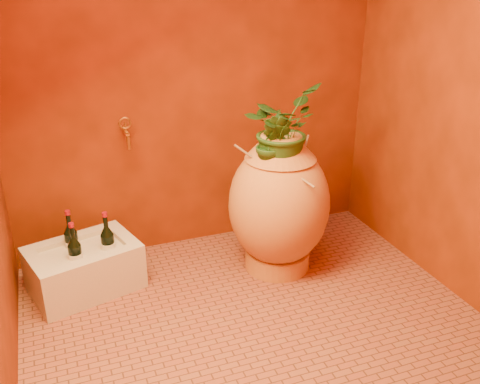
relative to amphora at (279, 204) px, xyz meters
name	(u,v)px	position (x,y,z in m)	size (l,w,h in m)	color
floor	(251,315)	(-0.36, -0.44, -0.46)	(2.50, 2.50, 0.00)	brown
wall_back	(195,65)	(-0.36, 0.56, 0.79)	(2.50, 0.02, 2.50)	#4E1A04
wall_right	(461,82)	(0.89, -0.44, 0.79)	(0.02, 2.00, 2.50)	#4E1A04
amphora	(279,204)	(0.00, 0.00, 0.00)	(0.84, 0.84, 0.92)	#B67033
stone_basin	(85,269)	(-1.21, 0.18, -0.32)	(0.72, 0.59, 0.29)	beige
wine_bottle_a	(72,243)	(-1.26, 0.26, -0.17)	(0.08, 0.08, 0.34)	black
wine_bottle_b	(108,245)	(-1.06, 0.16, -0.17)	(0.08, 0.08, 0.34)	black
wine_bottle_c	(75,255)	(-1.26, 0.11, -0.18)	(0.08, 0.08, 0.33)	black
wall_tap	(126,131)	(-0.85, 0.47, 0.44)	(0.08, 0.17, 0.19)	#A57226
plant_main	(281,128)	(-0.01, -0.02, 0.51)	(0.45, 0.39, 0.50)	#1F4418
plant_side	(273,144)	(-0.08, -0.07, 0.43)	(0.21, 0.17, 0.38)	#1F4418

